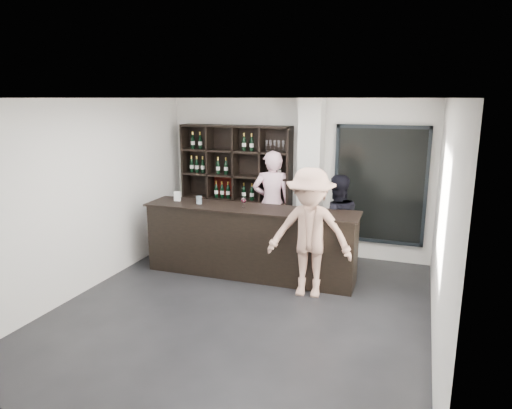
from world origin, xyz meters
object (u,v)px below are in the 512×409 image
at_px(tasting_counter, 250,242).
at_px(taster_black, 336,225).
at_px(taster_pink, 272,203).
at_px(customer, 310,233).
at_px(wine_shelf, 236,187).

relative_size(tasting_counter, taster_black, 2.10).
bearing_deg(taster_pink, customer, 105.11).
xyz_separation_m(taster_pink, customer, (1.11, -1.58, -0.02)).
relative_size(wine_shelf, taster_pink, 1.22).
bearing_deg(taster_black, taster_pink, -47.18).
height_order(wine_shelf, taster_pink, wine_shelf).
distance_m(taster_pink, taster_black, 1.42).
bearing_deg(tasting_counter, customer, -21.65).
bearing_deg(wine_shelf, customer, -42.60).
distance_m(wine_shelf, taster_pink, 0.84).
distance_m(wine_shelf, customer, 2.59).
relative_size(taster_black, customer, 0.87).
height_order(tasting_counter, taster_pink, taster_pink).
height_order(wine_shelf, taster_black, wine_shelf).
distance_m(tasting_counter, taster_black, 1.46).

